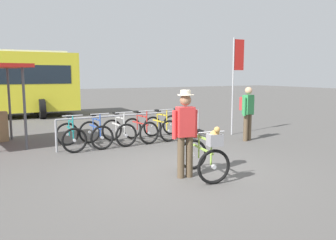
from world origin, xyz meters
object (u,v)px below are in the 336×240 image
Objects in this scene: racked_bike_blue at (96,133)px; racked_bike_lime at (179,126)px; racked_bike_yellow at (160,127)px; racked_bike_white at (119,131)px; racked_bike_red at (140,129)px; featured_bicycle at (205,154)px; racked_bike_teal at (71,136)px; pedestrian_with_backpack at (247,110)px; banner_flag at (236,68)px; person_with_featured_bike at (185,130)px.

racked_bike_blue is 1.05× the size of racked_bike_lime.
racked_bike_yellow is at bearing -177.09° from racked_bike_lime.
racked_bike_blue is 0.70m from racked_bike_white.
racked_bike_white is 0.96× the size of racked_bike_red.
racked_bike_teal is at bearing 114.33° from featured_bicycle.
pedestrian_with_backpack is at bearing -44.55° from racked_bike_lime.
featured_bicycle is 0.76× the size of pedestrian_with_backpack.
racked_bike_yellow is (2.10, 0.11, 0.00)m from racked_bike_blue.
racked_bike_red is 1.40m from racked_bike_lime.
racked_bike_lime is at bearing 166.19° from banner_flag.
racked_bike_blue is 2.10m from racked_bike_yellow.
person_with_featured_bike is (1.43, -3.63, 0.58)m from racked_bike_teal.
pedestrian_with_backpack is at bearing -33.38° from racked_bike_yellow.
racked_bike_yellow is 0.65× the size of person_with_featured_bike.
person_with_featured_bike is at bearing -147.24° from pedestrian_with_backpack.
racked_bike_red is at bearing 153.93° from pedestrian_with_backpack.
person_with_featured_bike reaches higher than racked_bike_yellow.
racked_bike_yellow is 4.05m from person_with_featured_bike.
racked_bike_yellow is 0.90× the size of featured_bicycle.
racked_bike_blue and racked_bike_white have the same top height.
racked_bike_teal is at bearing 176.91° from banner_flag.
racked_bike_white is at bearing 174.83° from banner_flag.
racked_bike_red is 0.37× the size of banner_flag.
featured_bicycle is 0.39× the size of banner_flag.
pedestrian_with_backpack is 1.70m from banner_flag.
featured_bicycle is 4.17m from pedestrian_with_backpack.
racked_bike_yellow is (0.70, 0.04, 0.00)m from racked_bike_red.
racked_bike_lime is (1.40, 0.07, 0.00)m from racked_bike_red.
pedestrian_with_backpack is at bearing -110.45° from banner_flag.
racked_bike_blue is 0.67× the size of person_with_featured_bike.
person_with_featured_bike is 4.27m from pedestrian_with_backpack.
person_with_featured_bike reaches higher than racked_bike_blue.
racked_bike_white is 1.02× the size of racked_bike_yellow.
banner_flag is (1.91, -0.47, 1.86)m from racked_bike_lime.
racked_bike_red is 3.84m from person_with_featured_bike.
racked_bike_lime is at bearing 66.60° from featured_bicycle.
racked_bike_blue and racked_bike_red have the same top height.
racked_bike_blue and racked_bike_yellow have the same top height.
racked_bike_white is at bearing 158.95° from pedestrian_with_backpack.
banner_flag is (2.61, -0.43, 1.86)m from racked_bike_yellow.
racked_bike_yellow is 0.35× the size of banner_flag.
racked_bike_lime is 0.63× the size of person_with_featured_bike.
racked_bike_teal and racked_bike_lime have the same top height.
banner_flag is (3.31, -0.40, 1.86)m from racked_bike_red.
banner_flag is at bearing -9.44° from racked_bike_yellow.
racked_bike_red is at bearing 173.13° from banner_flag.
racked_bike_yellow is 4.14m from featured_bicycle.
pedestrian_with_backpack reaches higher than racked_bike_red.
banner_flag reaches higher than racked_bike_yellow.
racked_bike_red is (0.70, 0.04, -0.00)m from racked_bike_white.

